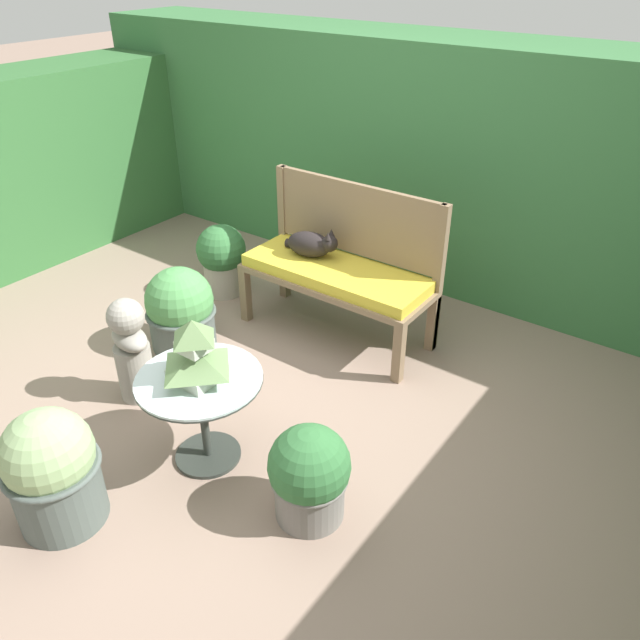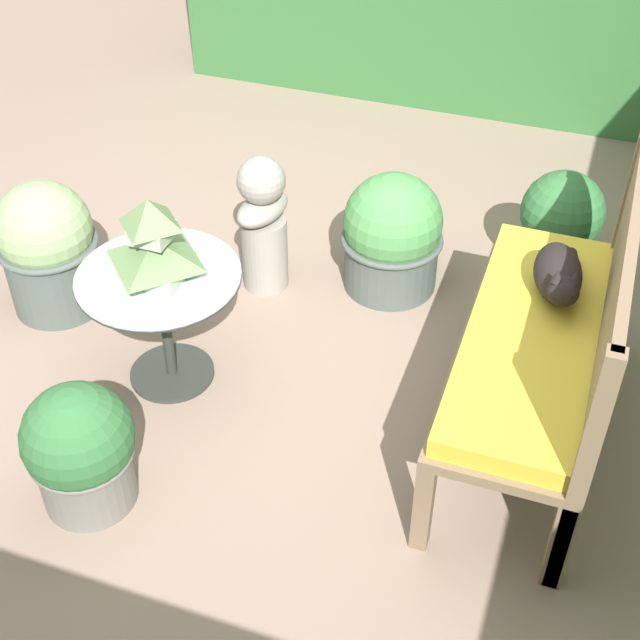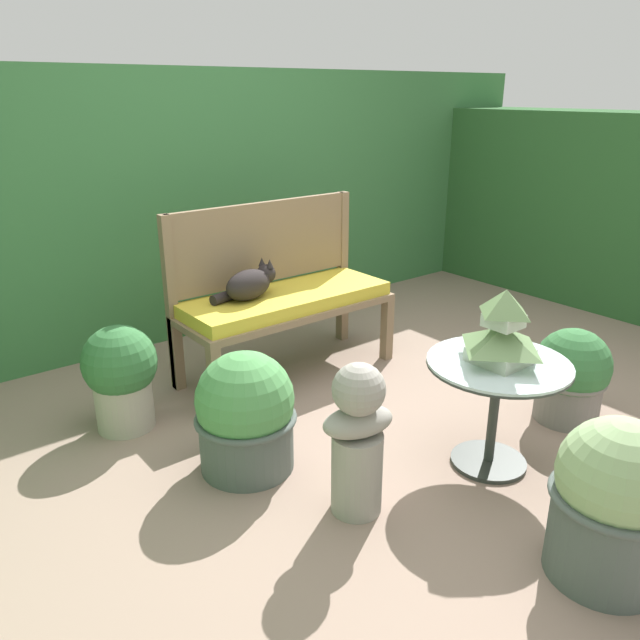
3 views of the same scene
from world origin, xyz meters
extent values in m
plane|color=gray|center=(0.00, 0.00, 0.00)|extent=(30.00, 30.00, 0.00)
cube|color=#7F664C|center=(-0.62, 0.74, 0.20)|extent=(0.06, 0.06, 0.40)
cube|color=#7F664C|center=(0.63, 0.74, 0.20)|extent=(0.06, 0.06, 0.40)
cube|color=#7F664C|center=(-0.62, 1.18, 0.20)|extent=(0.06, 0.06, 0.40)
cube|color=#7F664C|center=(0.63, 1.18, 0.20)|extent=(0.06, 0.06, 0.40)
cube|color=#7F664C|center=(0.01, 0.96, 0.42)|extent=(1.31, 0.50, 0.04)
cube|color=gold|center=(0.01, 0.96, 0.48)|extent=(1.25, 0.46, 0.08)
cube|color=#7F664C|center=(-0.62, 1.19, 0.51)|extent=(0.06, 0.06, 1.02)
cube|color=#7F664C|center=(0.63, 1.19, 0.51)|extent=(0.06, 0.06, 1.02)
cube|color=#7F664C|center=(0.01, 1.19, 0.77)|extent=(1.25, 0.04, 0.48)
ellipsoid|color=black|center=(-0.23, 0.99, 0.60)|extent=(0.34, 0.24, 0.17)
sphere|color=black|center=(-0.09, 1.02, 0.63)|extent=(0.11, 0.11, 0.11)
cone|color=black|center=(-0.10, 1.05, 0.70)|extent=(0.04, 0.04, 0.05)
cone|color=black|center=(-0.08, 0.99, 0.70)|extent=(0.04, 0.04, 0.05)
cylinder|color=black|center=(-0.37, 1.03, 0.55)|extent=(0.18, 0.10, 0.06)
cylinder|color=#2D332D|center=(0.16, -0.43, 0.01)|extent=(0.35, 0.35, 0.02)
cylinder|color=#2D332D|center=(0.16, -0.43, 0.25)|extent=(0.04, 0.04, 0.51)
cylinder|color=silver|center=(0.16, -0.43, 0.51)|extent=(0.63, 0.63, 0.01)
torus|color=#2D332D|center=(0.16, -0.43, 0.50)|extent=(0.63, 0.63, 0.02)
cube|color=#B2BCA8|center=(0.16, -0.43, 0.55)|extent=(0.22, 0.22, 0.06)
pyramid|color=#668451|center=(0.16, -0.43, 0.63)|extent=(0.30, 0.30, 0.10)
cube|color=#B2BCA8|center=(0.16, -0.43, 0.71)|extent=(0.14, 0.14, 0.06)
pyramid|color=#668451|center=(0.16, -0.43, 0.79)|extent=(0.19, 0.19, 0.11)
cylinder|color=gray|center=(-0.55, -0.30, 0.18)|extent=(0.21, 0.21, 0.35)
ellipsoid|color=gray|center=(-0.55, -0.30, 0.41)|extent=(0.33, 0.24, 0.12)
sphere|color=gray|center=(-0.55, -0.30, 0.55)|extent=(0.21, 0.21, 0.21)
cylinder|color=#4C5651|center=(-0.10, -1.12, 0.17)|extent=(0.40, 0.40, 0.34)
torus|color=#4C5651|center=(-0.10, -1.12, 0.32)|extent=(0.44, 0.44, 0.03)
sphere|color=#89A870|center=(-0.10, -1.12, 0.41)|extent=(0.41, 0.41, 0.41)
cylinder|color=#ADA393|center=(-1.03, 0.94, 0.15)|extent=(0.29, 0.29, 0.30)
torus|color=#ADA393|center=(-1.03, 0.94, 0.29)|extent=(0.32, 0.32, 0.03)
sphere|color=#336B38|center=(-1.03, 0.94, 0.36)|extent=(0.37, 0.37, 0.37)
cylinder|color=#4C5651|center=(-0.74, 0.25, 0.13)|extent=(0.43, 0.43, 0.26)
torus|color=#4C5651|center=(-0.74, 0.25, 0.25)|extent=(0.46, 0.46, 0.03)
sphere|color=#4C8E4C|center=(-0.74, 0.25, 0.34)|extent=(0.44, 0.44, 0.44)
cylinder|color=slate|center=(0.82, -0.42, 0.12)|extent=(0.33, 0.33, 0.24)
torus|color=slate|center=(0.82, -0.42, 0.23)|extent=(0.36, 0.36, 0.03)
sphere|color=#336B38|center=(0.82, -0.42, 0.31)|extent=(0.39, 0.39, 0.39)
camera|label=1|loc=(2.08, -2.06, 2.35)|focal=35.00mm
camera|label=2|loc=(2.48, 1.03, 2.54)|focal=50.00mm
camera|label=3|loc=(-2.01, -1.90, 1.64)|focal=35.00mm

